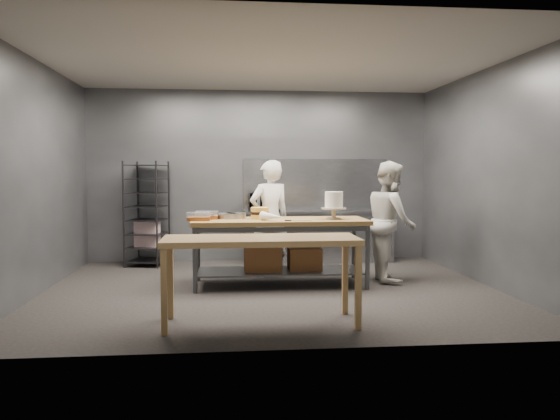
% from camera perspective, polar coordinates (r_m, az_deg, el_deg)
% --- Properties ---
extents(ground, '(6.00, 6.00, 0.00)m').
position_cam_1_polar(ground, '(7.38, -0.88, -8.28)').
color(ground, black).
rests_on(ground, ground).
extents(back_wall, '(6.00, 0.04, 3.00)m').
position_cam_1_polar(back_wall, '(9.71, -2.12, 3.59)').
color(back_wall, '#4C4F54').
rests_on(back_wall, ground).
extents(work_table, '(2.40, 0.90, 0.92)m').
position_cam_1_polar(work_table, '(7.55, -0.01, -3.59)').
color(work_table, olive).
rests_on(work_table, ground).
extents(near_counter, '(2.00, 0.70, 0.90)m').
position_cam_1_polar(near_counter, '(5.61, -2.02, -3.75)').
color(near_counter, olive).
rests_on(near_counter, ground).
extents(back_counter, '(2.60, 0.60, 0.90)m').
position_cam_1_polar(back_counter, '(9.57, 4.01, -2.72)').
color(back_counter, slate).
rests_on(back_counter, ground).
extents(splashback_panel, '(2.60, 0.02, 0.90)m').
position_cam_1_polar(splashback_panel, '(9.80, 3.74, 2.71)').
color(splashback_panel, slate).
rests_on(splashback_panel, back_counter).
extents(speed_rack, '(0.73, 0.77, 1.75)m').
position_cam_1_polar(speed_rack, '(9.41, -13.73, -0.46)').
color(speed_rack, black).
rests_on(speed_rack, ground).
extents(chef_behind, '(0.74, 0.62, 1.75)m').
position_cam_1_polar(chef_behind, '(8.17, -1.08, -0.89)').
color(chef_behind, white).
rests_on(chef_behind, ground).
extents(chef_right, '(0.71, 0.88, 1.72)m').
position_cam_1_polar(chef_right, '(8.03, 11.49, -1.13)').
color(chef_right, silver).
rests_on(chef_right, ground).
extents(microwave, '(0.54, 0.37, 0.30)m').
position_cam_1_polar(microwave, '(9.41, -1.55, 0.83)').
color(microwave, black).
rests_on(microwave, back_counter).
extents(frosted_cake_stand, '(0.34, 0.34, 0.38)m').
position_cam_1_polar(frosted_cake_stand, '(7.52, 5.64, 0.83)').
color(frosted_cake_stand, '#A99E87').
rests_on(frosted_cake_stand, work_table).
extents(layer_cake, '(0.25, 0.25, 0.16)m').
position_cam_1_polar(layer_cake, '(7.56, -2.12, -0.32)').
color(layer_cake, '#FBBC4F').
rests_on(layer_cake, work_table).
extents(cake_pans, '(0.72, 0.31, 0.07)m').
position_cam_1_polar(cake_pans, '(7.65, -6.01, -0.61)').
color(cake_pans, gray).
rests_on(cake_pans, work_table).
extents(piping_bag, '(0.34, 0.36, 0.12)m').
position_cam_1_polar(piping_bag, '(7.22, -0.79, -0.68)').
color(piping_bag, white).
rests_on(piping_bag, work_table).
extents(offset_spatula, '(0.36, 0.02, 0.02)m').
position_cam_1_polar(offset_spatula, '(7.23, 1.54, -1.12)').
color(offset_spatula, slate).
rests_on(offset_spatula, work_table).
extents(pastry_clamshells, '(0.41, 0.43, 0.11)m').
position_cam_1_polar(pastry_clamshells, '(7.47, -8.07, -0.59)').
color(pastry_clamshells, '#914E1D').
rests_on(pastry_clamshells, work_table).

